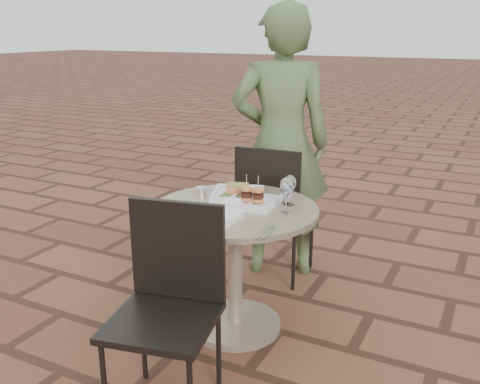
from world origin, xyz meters
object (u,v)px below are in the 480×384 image
at_px(cafe_table, 235,249).
at_px(chair_far, 273,202).
at_px(plate_sliders, 252,199).
at_px(diner, 281,144).
at_px(plate_salmon, 237,193).
at_px(chair_near, 170,291).
at_px(plate_tuna, 207,217).

distance_m(cafe_table, chair_far, 0.68).
bearing_deg(cafe_table, plate_sliders, 50.65).
relative_size(diner, plate_salmon, 5.14).
xyz_separation_m(chair_near, plate_sliders, (0.04, 0.75, 0.21)).
xyz_separation_m(chair_far, plate_sliders, (0.13, -0.59, 0.21)).
relative_size(chair_far, diner, 0.51).
bearing_deg(cafe_table, diner, 96.15).
bearing_deg(chair_far, chair_near, 91.99).
relative_size(cafe_table, plate_sliders, 3.22).
xyz_separation_m(chair_near, plate_salmon, (-0.10, 0.84, 0.20)).
bearing_deg(chair_near, plate_sliders, 75.06).
bearing_deg(diner, chair_near, 69.51).
bearing_deg(plate_salmon, diner, 91.42).
distance_m(chair_far, plate_tuna, 0.94).
distance_m(diner, plate_salmon, 0.68).
xyz_separation_m(chair_far, plate_salmon, (-0.00, -0.50, 0.20)).
distance_m(chair_near, plate_tuna, 0.47).
bearing_deg(chair_far, plate_sliders, 100.66).
height_order(diner, plate_salmon, diner).
bearing_deg(plate_salmon, cafe_table, -66.76).
xyz_separation_m(diner, plate_tuna, (0.06, -1.08, -0.16)).
bearing_deg(plate_sliders, chair_near, -92.93).
bearing_deg(cafe_table, plate_tuna, -96.07).
bearing_deg(diner, plate_tuna, 68.45).
height_order(chair_far, plate_tuna, chair_far).
height_order(cafe_table, chair_far, chair_far).
bearing_deg(chair_far, cafe_table, 93.82).
distance_m(plate_sliders, plate_tuna, 0.34).
distance_m(cafe_table, plate_salmon, 0.33).
relative_size(cafe_table, diner, 0.50).
xyz_separation_m(plate_salmon, plate_sliders, (0.14, -0.09, 0.01)).
relative_size(chair_near, plate_tuna, 3.28).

